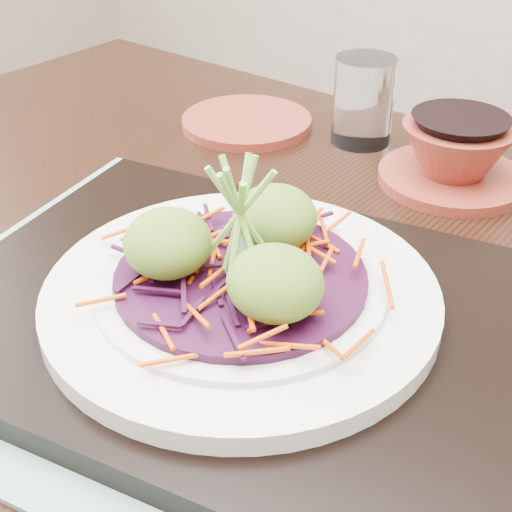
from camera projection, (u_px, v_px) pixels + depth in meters
The scene contains 11 objects.
dining_table at pixel (265, 394), 0.62m from camera, with size 1.32×0.94×0.78m.
placemat at pixel (241, 327), 0.53m from camera, with size 0.51×0.40×0.00m, color gray.
serving_tray at pixel (241, 315), 0.53m from camera, with size 0.44×0.33×0.02m, color black.
white_plate at pixel (241, 293), 0.52m from camera, with size 0.29×0.29×0.02m.
cabbage_bed at pixel (241, 277), 0.51m from camera, with size 0.18×0.18×0.01m, color #330A28.
carrot_julienne at pixel (241, 267), 0.50m from camera, with size 0.22×0.22×0.01m, color #D54503, non-canonical shape.
guacamole_scoops at pixel (240, 247), 0.49m from camera, with size 0.16×0.14×0.05m.
scallion_garnish at pixel (240, 219), 0.48m from camera, with size 0.07×0.07×0.10m, color #75B046, non-canonical shape.
terracotta_side_plate at pixel (247, 122), 0.86m from camera, with size 0.16×0.16×0.01m, color maroon.
water_glass at pixel (363, 101), 0.80m from camera, with size 0.07×0.07×0.10m, color white.
terracotta_bowl_set at pixel (455, 158), 0.72m from camera, with size 0.19×0.19×0.06m.
Camera 1 is at (0.29, -0.38, 1.12)m, focal length 50.00 mm.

